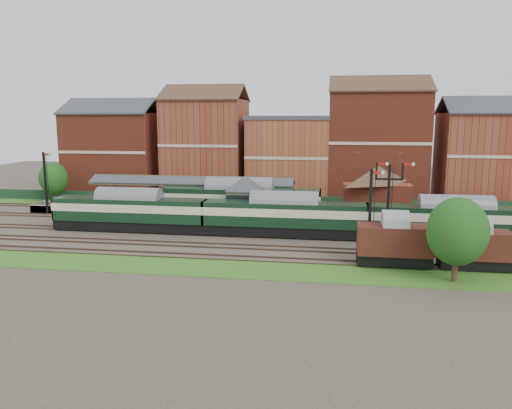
# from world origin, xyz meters

# --- Properties ---
(ground) EXTENTS (160.00, 160.00, 0.00)m
(ground) POSITION_xyz_m (0.00, 0.00, 0.00)
(ground) COLOR #473D33
(ground) RESTS_ON ground
(grass_back) EXTENTS (90.00, 4.50, 0.06)m
(grass_back) POSITION_xyz_m (0.00, 16.00, 0.03)
(grass_back) COLOR #2D6619
(grass_back) RESTS_ON ground
(grass_front) EXTENTS (90.00, 5.00, 0.06)m
(grass_front) POSITION_xyz_m (0.00, -12.00, 0.03)
(grass_front) COLOR #2D6619
(grass_front) RESTS_ON ground
(fence) EXTENTS (90.00, 0.12, 1.50)m
(fence) POSITION_xyz_m (0.00, 18.00, 0.75)
(fence) COLOR #193823
(fence) RESTS_ON ground
(platform) EXTENTS (55.00, 3.40, 1.00)m
(platform) POSITION_xyz_m (-5.00, 9.75, 0.50)
(platform) COLOR #2D2D2D
(platform) RESTS_ON ground
(signal_box) EXTENTS (5.40, 5.40, 6.00)m
(signal_box) POSITION_xyz_m (-3.00, 3.25, 3.19)
(signal_box) COLOR #6B7A57
(signal_box) RESTS_ON ground
(brick_hut) EXTENTS (3.20, 2.64, 2.94)m
(brick_hut) POSITION_xyz_m (5.00, 3.25, 1.20)
(brick_hut) COLOR brown
(brick_hut) RESTS_ON ground
(station_building) EXTENTS (8.10, 8.10, 5.90)m
(station_building) POSITION_xyz_m (12.00, 9.75, 3.96)
(station_building) COLOR #993D26
(station_building) RESTS_ON platform
(canopy) EXTENTS (26.00, 3.89, 4.08)m
(canopy) POSITION_xyz_m (-11.00, 9.75, 4.58)
(canopy) COLOR #4A5334
(canopy) RESTS_ON platform
(semaphore_bracket) EXTENTS (3.60, 0.25, 8.18)m
(semaphore_bracket) POSITION_xyz_m (12.04, -2.50, 4.63)
(semaphore_bracket) COLOR black
(semaphore_bracket) RESTS_ON ground
(semaphore_platform_end) EXTENTS (1.23, 0.25, 8.00)m
(semaphore_platform_end) POSITION_xyz_m (-29.98, 8.00, 4.16)
(semaphore_platform_end) COLOR black
(semaphore_platform_end) RESTS_ON ground
(semaphore_siding) EXTENTS (1.23, 0.25, 8.00)m
(semaphore_siding) POSITION_xyz_m (10.02, -7.00, 4.16)
(semaphore_siding) COLOR black
(semaphore_siding) RESTS_ON ground
(town_backdrop) EXTENTS (69.00, 10.00, 16.00)m
(town_backdrop) POSITION_xyz_m (-0.18, 25.00, 7.00)
(town_backdrop) COLOR #993D26
(town_backdrop) RESTS_ON ground
(dmu_train) EXTENTS (51.07, 2.69, 3.92)m
(dmu_train) POSITION_xyz_m (1.79, 0.00, 2.30)
(dmu_train) COLOR black
(dmu_train) RESTS_ON ground
(platform_railcar) EXTENTS (19.12, 3.01, 4.40)m
(platform_railcar) POSITION_xyz_m (-4.16, 6.50, 2.57)
(platform_railcar) COLOR black
(platform_railcar) RESTS_ON ground
(goods_van_a) EXTENTS (6.09, 2.64, 3.69)m
(goods_van_a) POSITION_xyz_m (11.93, -9.00, 2.10)
(goods_van_a) COLOR black
(goods_van_a) RESTS_ON ground
(goods_van_b) EXTENTS (5.62, 2.44, 3.41)m
(goods_van_b) POSITION_xyz_m (18.39, -9.00, 1.95)
(goods_van_b) COLOR black
(goods_van_b) RESTS_ON ground
(tree_far) EXTENTS (4.51, 4.51, 6.57)m
(tree_far) POSITION_xyz_m (16.04, -12.68, 3.97)
(tree_far) COLOR #382619
(tree_far) RESTS_ON ground
(tree_back) EXTENTS (4.06, 4.06, 5.94)m
(tree_back) POSITION_xyz_m (-33.52, 15.73, 3.59)
(tree_back) COLOR #382619
(tree_back) RESTS_ON ground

